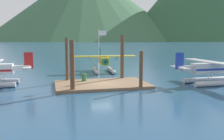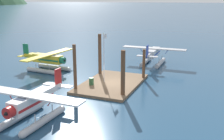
{
  "view_description": "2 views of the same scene",
  "coord_description": "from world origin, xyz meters",
  "px_view_note": "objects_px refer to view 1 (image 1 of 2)",
  "views": [
    {
      "loc": [
        -5.7,
        -27.8,
        5.47
      ],
      "look_at": [
        2.12,
        3.52,
        1.32
      ],
      "focal_mm": 39.91,
      "sensor_mm": 36.0,
      "label": 1
    },
    {
      "loc": [
        -30.29,
        -12.12,
        10.66
      ],
      "look_at": [
        0.49,
        0.12,
        1.79
      ],
      "focal_mm": 43.49,
      "sensor_mm": 36.0,
      "label": 2
    }
  ],
  "objects_px": {
    "flagpole": "(100,49)",
    "seaplane_yellow_bow_right": "(103,62)",
    "seaplane_silver_stbd_aft": "(211,71)",
    "fuel_drum": "(84,77)"
  },
  "relations": [
    {
      "from": "flagpole",
      "to": "seaplane_silver_stbd_aft",
      "type": "height_order",
      "value": "flagpole"
    },
    {
      "from": "fuel_drum",
      "to": "seaplane_silver_stbd_aft",
      "type": "relative_size",
      "value": 0.08
    },
    {
      "from": "seaplane_silver_stbd_aft",
      "to": "seaplane_yellow_bow_right",
      "type": "height_order",
      "value": "same"
    },
    {
      "from": "seaplane_silver_stbd_aft",
      "to": "seaplane_yellow_bow_right",
      "type": "relative_size",
      "value": 0.99
    },
    {
      "from": "flagpole",
      "to": "fuel_drum",
      "type": "relative_size",
      "value": 7.06
    },
    {
      "from": "fuel_drum",
      "to": "seaplane_yellow_bow_right",
      "type": "xyz_separation_m",
      "value": [
        4.32,
        9.22,
        0.84
      ]
    },
    {
      "from": "seaplane_yellow_bow_right",
      "to": "fuel_drum",
      "type": "bearing_deg",
      "value": -115.1
    },
    {
      "from": "flagpole",
      "to": "seaplane_silver_stbd_aft",
      "type": "bearing_deg",
      "value": -14.25
    },
    {
      "from": "flagpole",
      "to": "seaplane_yellow_bow_right",
      "type": "distance_m",
      "value": 10.83
    },
    {
      "from": "flagpole",
      "to": "seaplane_yellow_bow_right",
      "type": "bearing_deg",
      "value": 75.96
    }
  ]
}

